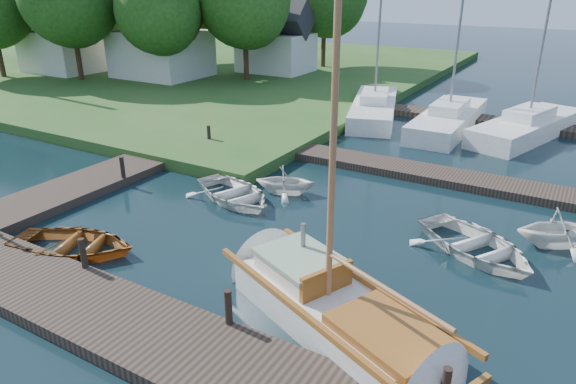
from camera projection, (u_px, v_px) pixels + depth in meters
The scene contains 23 objects.
ground at pixel (288, 228), 15.64m from camera, with size 160.00×160.00×0.00m, color black.
near_dock at pixel (144, 332), 10.80m from camera, with size 18.00×2.20×0.30m, color black.
left_dock at pixel (144, 162), 20.92m from camera, with size 2.20×18.00×0.30m, color black.
far_dock at pixel (418, 172), 19.82m from camera, with size 14.00×1.60×0.30m, color black.
shore at pixel (144, 61), 46.18m from camera, with size 50.00×40.00×0.50m, color #27551E.
mooring_post_1 at pixel (83, 253), 12.79m from camera, with size 0.16×0.16×0.80m, color black.
mooring_post_2 at pixel (228, 307), 10.68m from camera, with size 0.16×0.16×0.80m, color black.
mooring_post_4 at pixel (122, 167), 18.65m from camera, with size 0.16×0.16×0.80m, color black.
mooring_post_5 at pixel (209, 134), 22.63m from camera, with size 0.16×0.16×0.80m, color black.
sailboat at pixel (338, 315), 11.02m from camera, with size 7.33×4.68×9.83m.
dinghy at pixel (72, 241), 14.12m from camera, with size 2.53×3.54×0.73m, color brown.
tender_a at pixel (234, 190), 17.50m from camera, with size 2.54×3.56×0.74m, color silver.
tender_b at pixel (286, 178), 18.01m from camera, with size 1.83×2.12×1.11m, color silver.
tender_c at pixel (476, 241), 14.04m from camera, with size 2.63×3.68×0.76m, color silver.
tender_d at pixel (560, 226), 14.39m from camera, with size 2.05×2.38×1.25m, color silver.
marina_boat_0 at pixel (374, 107), 28.25m from camera, with size 4.69×8.73×9.72m.
marina_boat_1 at pixel (449, 118), 25.89m from camera, with size 2.25×8.23×10.06m.
marina_boat_2 at pixel (528, 125), 24.58m from camera, with size 4.48×8.39×12.45m.
house_a at pixel (160, 41), 36.62m from camera, with size 6.30×5.00×6.29m.
house_b at pixel (64, 40), 38.85m from camera, with size 5.77×4.50×5.79m.
house_c at pixel (276, 43), 38.73m from camera, with size 5.25×4.00×5.28m.
tree_2 at pixel (159, 9), 33.25m from camera, with size 5.83×5.75×7.82m.
tree_5 at pixel (104, 0), 43.59m from camera, with size 6.00×5.94×8.10m.
Camera 1 is at (7.11, -12.09, 7.00)m, focal length 32.00 mm.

